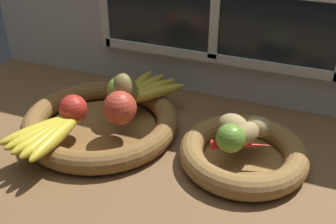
# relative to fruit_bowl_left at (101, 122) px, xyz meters

# --- Properties ---
(ground_plane) EXTENTS (1.40, 0.90, 0.03)m
(ground_plane) POSITION_rel_fruit_bowl_left_xyz_m (0.20, -0.01, -0.04)
(ground_plane) COLOR brown
(fruit_bowl_left) EXTENTS (0.38, 0.38, 0.05)m
(fruit_bowl_left) POSITION_rel_fruit_bowl_left_xyz_m (0.00, 0.00, 0.00)
(fruit_bowl_left) COLOR brown
(fruit_bowl_left) RESTS_ON ground_plane
(fruit_bowl_right) EXTENTS (0.28, 0.28, 0.05)m
(fruit_bowl_right) POSITION_rel_fruit_bowl_left_xyz_m (0.35, 0.00, 0.00)
(fruit_bowl_right) COLOR olive
(fruit_bowl_right) RESTS_ON ground_plane
(apple_red_front) EXTENTS (0.07, 0.07, 0.07)m
(apple_red_front) POSITION_rel_fruit_bowl_left_xyz_m (-0.04, -0.05, 0.06)
(apple_red_front) COLOR red
(apple_red_front) RESTS_ON fruit_bowl_left
(apple_green_back) EXTENTS (0.08, 0.08, 0.08)m
(apple_green_back) POSITION_rel_fruit_bowl_left_xyz_m (0.03, 0.06, 0.07)
(apple_green_back) COLOR #8CAD3D
(apple_green_back) RESTS_ON fruit_bowl_left
(apple_red_right) EXTENTS (0.08, 0.08, 0.08)m
(apple_red_right) POSITION_rel_fruit_bowl_left_xyz_m (0.07, -0.02, 0.07)
(apple_red_right) COLOR #CC422D
(apple_red_right) RESTS_ON fruit_bowl_left
(pear_brown) EXTENTS (0.09, 0.09, 0.09)m
(pear_brown) POSITION_rel_fruit_bowl_left_xyz_m (0.04, 0.05, 0.07)
(pear_brown) COLOR olive
(pear_brown) RESTS_ON fruit_bowl_left
(banana_bunch_front) EXTENTS (0.12, 0.20, 0.03)m
(banana_bunch_front) POSITION_rel_fruit_bowl_left_xyz_m (-0.05, -0.14, 0.04)
(banana_bunch_front) COLOR yellow
(banana_bunch_front) RESTS_ON fruit_bowl_left
(banana_bunch_back) EXTENTS (0.14, 0.20, 0.03)m
(banana_bunch_back) POSITION_rel_fruit_bowl_left_xyz_m (0.06, 0.12, 0.04)
(banana_bunch_back) COLOR gold
(banana_bunch_back) RESTS_ON fruit_bowl_left
(potato_large) EXTENTS (0.07, 0.08, 0.05)m
(potato_large) POSITION_rel_fruit_bowl_left_xyz_m (0.35, 0.00, 0.05)
(potato_large) COLOR tan
(potato_large) RESTS_ON fruit_bowl_right
(potato_oblong) EXTENTS (0.07, 0.06, 0.05)m
(potato_oblong) POSITION_rel_fruit_bowl_left_xyz_m (0.32, 0.03, 0.05)
(potato_oblong) COLOR tan
(potato_oblong) RESTS_ON fruit_bowl_right
(potato_back) EXTENTS (0.06, 0.05, 0.05)m
(potato_back) POSITION_rel_fruit_bowl_left_xyz_m (0.37, 0.04, 0.05)
(potato_back) COLOR tan
(potato_back) RESTS_ON fruit_bowl_right
(lime_near) EXTENTS (0.06, 0.06, 0.06)m
(lime_near) POSITION_rel_fruit_bowl_left_xyz_m (0.33, -0.04, 0.06)
(lime_near) COLOR #6B9E33
(lime_near) RESTS_ON fruit_bowl_right
(chili_pepper) EXTENTS (0.13, 0.06, 0.02)m
(chili_pepper) POSITION_rel_fruit_bowl_left_xyz_m (0.35, -0.02, 0.04)
(chili_pepper) COLOR red
(chili_pepper) RESTS_ON fruit_bowl_right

